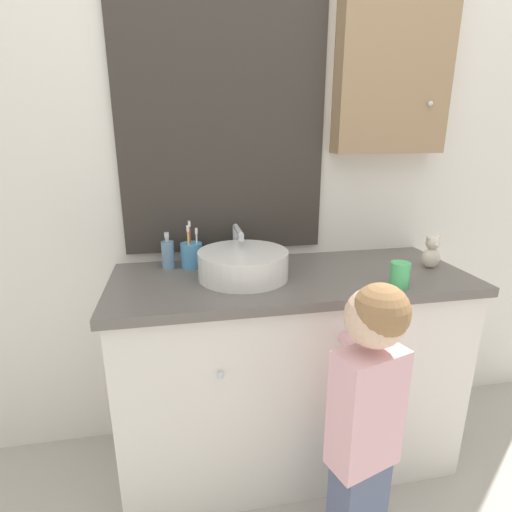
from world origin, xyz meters
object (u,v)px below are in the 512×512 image
sink_basin (243,263)px  toothbrush_holder (192,254)px  child_figure (367,403)px  teddy_bear (432,252)px  drinking_cup (400,275)px  soap_dispenser (168,254)px

sink_basin → toothbrush_holder: (-0.19, 0.16, -0.00)m
sink_basin → child_figure: (0.30, -0.47, -0.31)m
child_figure → toothbrush_holder: bearing=127.6°
sink_basin → child_figure: size_ratio=0.40×
toothbrush_holder → teddy_bear: size_ratio=1.38×
child_figure → drinking_cup: child_figure is taller
sink_basin → toothbrush_holder: size_ratio=2.06×
sink_basin → drinking_cup: 0.56m
sink_basin → drinking_cup: bearing=-21.1°
drinking_cup → teddy_bear: bearing=35.9°
teddy_bear → drinking_cup: (-0.24, -0.17, -0.02)m
sink_basin → soap_dispenser: (-0.28, 0.16, 0.00)m
soap_dispenser → child_figure: bearing=-47.6°
toothbrush_holder → soap_dispenser: 0.09m
soap_dispenser → child_figure: 0.91m
child_figure → drinking_cup: size_ratio=10.82×
sink_basin → teddy_bear: sink_basin is taller
drinking_cup → toothbrush_holder: bearing=153.1°
toothbrush_holder → child_figure: 0.85m
toothbrush_holder → soap_dispenser: bearing=177.7°
toothbrush_holder → child_figure: bearing=-52.4°
toothbrush_holder → teddy_bear: bearing=-11.3°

